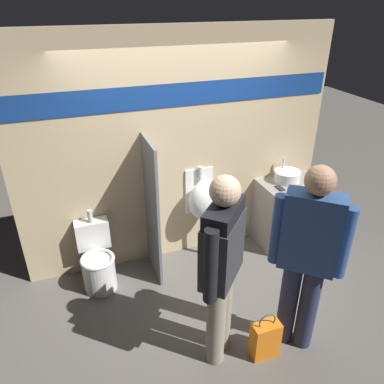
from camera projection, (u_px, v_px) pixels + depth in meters
ground_plane at (197, 277)px, 4.41m from camera, size 16.00×16.00×0.00m
display_wall at (179, 151)px, 4.26m from camera, size 3.68×0.07×2.70m
sink_counter at (288, 212)px, 4.88m from camera, size 0.80×0.51×0.87m
sink_basin at (287, 176)px, 4.67m from camera, size 0.33×0.33×0.28m
cell_phone at (280, 188)px, 4.52m from camera, size 0.07×0.14×0.01m
divider_near_counter at (152, 211)px, 4.13m from camera, size 0.03×0.57×1.65m
urinal_near_counter at (203, 201)px, 4.46m from camera, size 0.36×0.32×1.17m
toilet at (97, 262)px, 4.17m from camera, size 0.38×0.54×0.87m
person_in_vest at (222, 261)px, 3.01m from camera, size 0.50×0.51×1.81m
person_with_lanyard at (307, 255)px, 3.14m from camera, size 0.51×0.46×1.83m
shopping_bag at (265, 339)px, 3.38m from camera, size 0.26×0.14×0.49m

